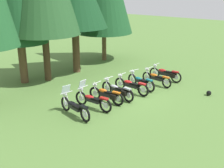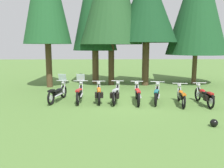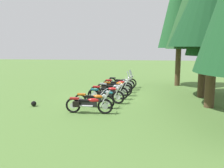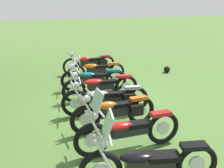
{
  "view_description": "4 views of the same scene",
  "coord_description": "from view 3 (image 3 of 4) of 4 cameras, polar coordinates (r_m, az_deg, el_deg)",
  "views": [
    {
      "loc": [
        -12.71,
        -8.52,
        5.91
      ],
      "look_at": [
        -0.6,
        0.5,
        0.73
      ],
      "focal_mm": 46.54,
      "sensor_mm": 36.0,
      "label": 1
    },
    {
      "loc": [
        -1.17,
        -11.82,
        2.89
      ],
      "look_at": [
        -0.82,
        0.73,
        0.85
      ],
      "focal_mm": 37.56,
      "sensor_mm": 36.0,
      "label": 2
    },
    {
      "loc": [
        14.41,
        1.86,
        3.17
      ],
      "look_at": [
        0.37,
        0.11,
        0.9
      ],
      "focal_mm": 37.96,
      "sensor_mm": 36.0,
      "label": 3
    },
    {
      "loc": [
        -7.08,
        2.23,
        2.99
      ],
      "look_at": [
        -0.13,
        -0.24,
        0.7
      ],
      "focal_mm": 42.85,
      "sensor_mm": 36.0,
      "label": 4
    }
  ],
  "objects": [
    {
      "name": "ground_plane",
      "position": [
        14.87,
        -0.25,
        -3.2
      ],
      "size": [
        80.0,
        80.0,
        0.0
      ],
      "primitive_type": "plane",
      "color": "#547A38"
    },
    {
      "name": "motorcycle_0",
      "position": [
        18.36,
        2.44,
        0.63
      ],
      "size": [
        0.79,
        2.33,
        1.37
      ],
      "rotation": [
        0.0,
        0.0,
        1.36
      ],
      "color": "black",
      "rests_on": "ground_plane"
    },
    {
      "name": "motorcycle_1",
      "position": [
        17.22,
        1.72,
        0.09
      ],
      "size": [
        0.78,
        2.34,
        1.38
      ],
      "rotation": [
        0.0,
        0.0,
        1.57
      ],
      "color": "black",
      "rests_on": "ground_plane"
    },
    {
      "name": "motorcycle_2",
      "position": [
        16.24,
        1.0,
        -0.53
      ],
      "size": [
        0.73,
        2.19,
        1.02
      ],
      "rotation": [
        0.0,
        0.0,
        1.62
      ],
      "color": "black",
      "rests_on": "ground_plane"
    },
    {
      "name": "motorcycle_3",
      "position": [
        15.38,
        0.32,
        -1.04
      ],
      "size": [
        0.78,
        2.39,
        1.03
      ],
      "rotation": [
        0.0,
        0.0,
        1.41
      ],
      "color": "black",
      "rests_on": "ground_plane"
    },
    {
      "name": "motorcycle_4",
      "position": [
        14.32,
        -0.74,
        -1.79
      ],
      "size": [
        0.67,
        2.42,
        1.03
      ],
      "rotation": [
        0.0,
        0.0,
        1.5
      ],
      "color": "black",
      "rests_on": "ground_plane"
    },
    {
      "name": "motorcycle_5",
      "position": [
        13.38,
        -1.54,
        -2.65
      ],
      "size": [
        0.87,
        2.22,
        1.02
      ],
      "rotation": [
        0.0,
        0.0,
        1.31
      ],
      "color": "black",
      "rests_on": "ground_plane"
    },
    {
      "name": "motorcycle_6",
      "position": [
        12.35,
        -4.27,
        -3.69
      ],
      "size": [
        0.75,
        2.21,
        0.99
      ],
      "rotation": [
        0.0,
        0.0,
        1.41
      ],
      "color": "black",
      "rests_on": "ground_plane"
    },
    {
      "name": "motorcycle_7",
      "position": [
        11.3,
        -5.8,
        -4.78
      ],
      "size": [
        0.71,
        2.28,
        1.02
      ],
      "rotation": [
        0.0,
        0.0,
        1.56
      ],
      "color": "black",
      "rests_on": "ground_plane"
    },
    {
      "name": "dropped_helmet",
      "position": [
        13.3,
        -18.34,
        -4.52
      ],
      "size": [
        0.28,
        0.28,
        0.28
      ],
      "primitive_type": "sphere",
      "color": "black",
      "rests_on": "ground_plane"
    }
  ]
}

